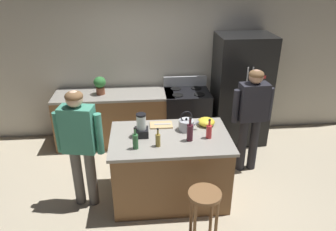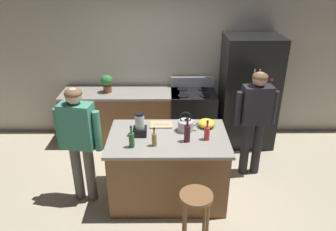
{
  "view_description": "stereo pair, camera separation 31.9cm",
  "coord_description": "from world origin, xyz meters",
  "px_view_note": "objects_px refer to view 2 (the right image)",
  "views": [
    {
      "loc": [
        -0.34,
        -3.5,
        2.88
      ],
      "look_at": [
        0.0,
        0.3,
        1.07
      ],
      "focal_mm": 34.2,
      "sensor_mm": 36.0,
      "label": 1
    },
    {
      "loc": [
        -0.02,
        -3.52,
        2.88
      ],
      "look_at": [
        0.0,
        0.3,
        1.07
      ],
      "focal_mm": 34.2,
      "sensor_mm": 36.0,
      "label": 2
    }
  ],
  "objects_px": {
    "bottle_soda": "(207,133)",
    "kitchen_island": "(168,167)",
    "stove_range": "(193,116)",
    "bottle_vinegar": "(154,139)",
    "person_by_sink_right": "(255,115)",
    "tea_kettle": "(186,125)",
    "bar_stool": "(196,206)",
    "potted_plant": "(107,82)",
    "blender_appliance": "(140,126)",
    "chef_knife": "(163,124)",
    "cutting_board": "(161,125)",
    "bottle_wine": "(187,133)",
    "mixing_bowl": "(207,123)",
    "refrigerator": "(248,92)",
    "person_by_island_left": "(79,136)",
    "bottle_olive_oil": "(132,139)"
  },
  "relations": [
    {
      "from": "bottle_soda",
      "to": "kitchen_island",
      "type": "bearing_deg",
      "value": 170.96
    },
    {
      "from": "kitchen_island",
      "to": "stove_range",
      "type": "bearing_deg",
      "value": 73.99
    },
    {
      "from": "bottle_vinegar",
      "to": "person_by_sink_right",
      "type": "bearing_deg",
      "value": 28.59
    },
    {
      "from": "tea_kettle",
      "to": "person_by_sink_right",
      "type": "bearing_deg",
      "value": 20.83
    },
    {
      "from": "kitchen_island",
      "to": "bar_stool",
      "type": "distance_m",
      "value": 0.88
    },
    {
      "from": "person_by_sink_right",
      "to": "bottle_soda",
      "type": "distance_m",
      "value": 0.98
    },
    {
      "from": "potted_plant",
      "to": "bottle_soda",
      "type": "height_order",
      "value": "potted_plant"
    },
    {
      "from": "blender_appliance",
      "to": "tea_kettle",
      "type": "height_order",
      "value": "blender_appliance"
    },
    {
      "from": "kitchen_island",
      "to": "chef_knife",
      "type": "distance_m",
      "value": 0.58
    },
    {
      "from": "cutting_board",
      "to": "chef_knife",
      "type": "bearing_deg",
      "value": 0.0
    },
    {
      "from": "kitchen_island",
      "to": "bottle_wine",
      "type": "relative_size",
      "value": 4.78
    },
    {
      "from": "mixing_bowl",
      "to": "bar_stool",
      "type": "bearing_deg",
      "value": -101.22
    },
    {
      "from": "potted_plant",
      "to": "bottle_soda",
      "type": "bearing_deg",
      "value": -47.47
    },
    {
      "from": "person_by_sink_right",
      "to": "mixing_bowl",
      "type": "relative_size",
      "value": 6.95
    },
    {
      "from": "kitchen_island",
      "to": "bottle_soda",
      "type": "distance_m",
      "value": 0.73
    },
    {
      "from": "kitchen_island",
      "to": "potted_plant",
      "type": "relative_size",
      "value": 5.04
    },
    {
      "from": "refrigerator",
      "to": "tea_kettle",
      "type": "relative_size",
      "value": 6.8
    },
    {
      "from": "stove_range",
      "to": "person_by_island_left",
      "type": "xyz_separation_m",
      "value": [
        -1.55,
        -1.57,
        0.49
      ]
    },
    {
      "from": "mixing_bowl",
      "to": "tea_kettle",
      "type": "bearing_deg",
      "value": -159.43
    },
    {
      "from": "potted_plant",
      "to": "bottle_wine",
      "type": "height_order",
      "value": "bottle_wine"
    },
    {
      "from": "stove_range",
      "to": "bottle_wine",
      "type": "bearing_deg",
      "value": -97.19
    },
    {
      "from": "blender_appliance",
      "to": "bottle_wine",
      "type": "xyz_separation_m",
      "value": [
        0.59,
        -0.16,
        -0.01
      ]
    },
    {
      "from": "chef_knife",
      "to": "bottle_olive_oil",
      "type": "bearing_deg",
      "value": -121.77
    },
    {
      "from": "refrigerator",
      "to": "blender_appliance",
      "type": "relative_size",
      "value": 6.11
    },
    {
      "from": "kitchen_island",
      "to": "person_by_island_left",
      "type": "relative_size",
      "value": 0.95
    },
    {
      "from": "blender_appliance",
      "to": "potted_plant",
      "type": "bearing_deg",
      "value": 113.68
    },
    {
      "from": "person_by_island_left",
      "to": "tea_kettle",
      "type": "height_order",
      "value": "person_by_island_left"
    },
    {
      "from": "person_by_island_left",
      "to": "person_by_sink_right",
      "type": "xyz_separation_m",
      "value": [
        2.34,
        0.58,
        0.01
      ]
    },
    {
      "from": "kitchen_island",
      "to": "stove_range",
      "type": "relative_size",
      "value": 1.37
    },
    {
      "from": "bottle_soda",
      "to": "person_by_island_left",
      "type": "bearing_deg",
      "value": 178.78
    },
    {
      "from": "refrigerator",
      "to": "stove_range",
      "type": "bearing_deg",
      "value": 178.46
    },
    {
      "from": "refrigerator",
      "to": "cutting_board",
      "type": "relative_size",
      "value": 6.25
    },
    {
      "from": "stove_range",
      "to": "tea_kettle",
      "type": "relative_size",
      "value": 4.01
    },
    {
      "from": "blender_appliance",
      "to": "bottle_vinegar",
      "type": "bearing_deg",
      "value": -54.48
    },
    {
      "from": "bottle_wine",
      "to": "tea_kettle",
      "type": "bearing_deg",
      "value": 90.58
    },
    {
      "from": "kitchen_island",
      "to": "bar_stool",
      "type": "relative_size",
      "value": 2.21
    },
    {
      "from": "bar_stool",
      "to": "cutting_board",
      "type": "relative_size",
      "value": 2.28
    },
    {
      "from": "person_by_sink_right",
      "to": "tea_kettle",
      "type": "distance_m",
      "value": 1.07
    },
    {
      "from": "bottle_olive_oil",
      "to": "bottle_vinegar",
      "type": "height_order",
      "value": "bottle_olive_oil"
    },
    {
      "from": "bottle_wine",
      "to": "mixing_bowl",
      "type": "xyz_separation_m",
      "value": [
        0.28,
        0.38,
        -0.06
      ]
    },
    {
      "from": "refrigerator",
      "to": "chef_knife",
      "type": "xyz_separation_m",
      "value": [
        -1.43,
        -1.19,
        0.01
      ]
    },
    {
      "from": "blender_appliance",
      "to": "bottle_soda",
      "type": "bearing_deg",
      "value": -8.29
    },
    {
      "from": "blender_appliance",
      "to": "chef_knife",
      "type": "distance_m",
      "value": 0.4
    },
    {
      "from": "bar_stool",
      "to": "cutting_board",
      "type": "bearing_deg",
      "value": 108.74
    },
    {
      "from": "bar_stool",
      "to": "bottle_vinegar",
      "type": "bearing_deg",
      "value": 126.95
    },
    {
      "from": "refrigerator",
      "to": "mixing_bowl",
      "type": "xyz_separation_m",
      "value": [
        -0.85,
        -1.23,
        0.04
      ]
    },
    {
      "from": "bottle_wine",
      "to": "chef_knife",
      "type": "xyz_separation_m",
      "value": [
        -0.3,
        0.43,
        -0.09
      ]
    },
    {
      "from": "bar_stool",
      "to": "bottle_olive_oil",
      "type": "relative_size",
      "value": 2.48
    },
    {
      "from": "bottle_soda",
      "to": "bottle_olive_oil",
      "type": "bearing_deg",
      "value": -169.05
    },
    {
      "from": "kitchen_island",
      "to": "bottle_soda",
      "type": "height_order",
      "value": "bottle_soda"
    }
  ]
}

